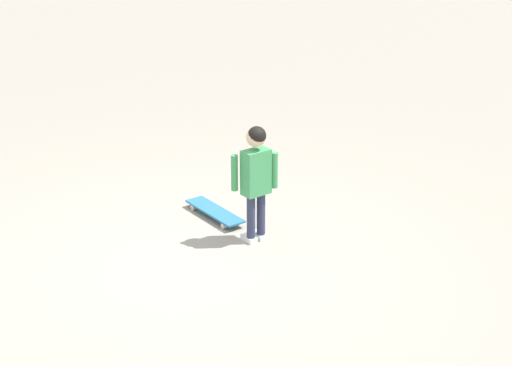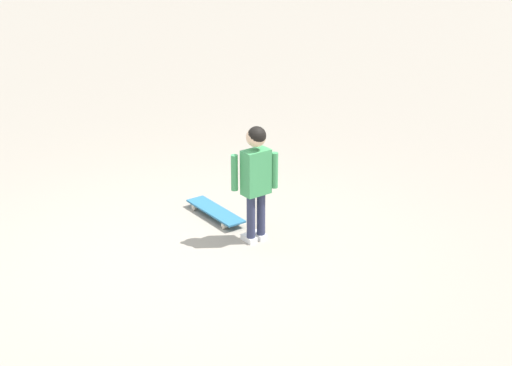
# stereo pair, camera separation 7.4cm
# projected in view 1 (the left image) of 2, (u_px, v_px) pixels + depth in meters

# --- Properties ---
(ground_plane) EXTENTS (50.00, 50.00, 0.00)m
(ground_plane) POSITION_uv_depth(u_px,v_px,m) (190.00, 262.00, 6.44)
(ground_plane) COLOR #9E9384
(child_person) EXTENTS (0.28, 0.37, 1.06)m
(child_person) POSITION_uv_depth(u_px,v_px,m) (256.00, 171.00, 6.58)
(child_person) COLOR #2D3351
(child_person) RESTS_ON ground
(skateboard) EXTENTS (0.59, 0.71, 0.07)m
(skateboard) POSITION_uv_depth(u_px,v_px,m) (215.00, 211.00, 7.27)
(skateboard) COLOR teal
(skateboard) RESTS_ON ground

